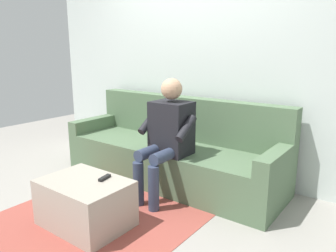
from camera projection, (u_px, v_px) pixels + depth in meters
ground_plane at (127, 203)px, 3.06m from camera, size 8.00×8.00×0.00m
back_wall at (196, 67)px, 3.71m from camera, size 4.52×0.06×2.45m
couch at (173, 153)px, 3.57m from camera, size 2.46×0.80×0.90m
coffee_table at (85, 203)px, 2.64m from camera, size 0.71×0.51×0.39m
person_solo_seated at (168, 132)px, 3.09m from camera, size 0.52×0.59×1.15m
remote_black at (105, 178)px, 2.63m from camera, size 0.06×0.13×0.02m
floor_rug at (101, 216)px, 2.80m from camera, size 1.57×1.80×0.01m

